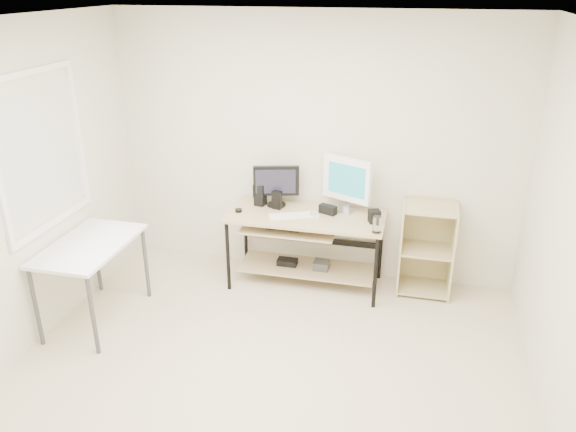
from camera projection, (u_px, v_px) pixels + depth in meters
The scene contains 16 objects.
room at pixel (238, 227), 3.74m from camera, with size 4.01×4.01×2.62m.
desk at pixel (304, 234), 5.46m from camera, with size 1.50×0.65×0.75m.
side_table at pixel (90, 252), 4.82m from camera, with size 0.60×1.00×0.75m.
shelf_unit at pixel (426, 248), 5.39m from camera, with size 0.50×0.40×0.90m.
black_monitor at pixel (276, 183), 5.50m from camera, with size 0.44×0.19×0.41m.
white_imac at pixel (347, 181), 5.33m from camera, with size 0.48×0.25×0.54m.
keyboard at pixel (294, 216), 5.33m from camera, with size 0.47×0.13×0.02m, color white.
mouse at pixel (313, 214), 5.34m from camera, with size 0.07×0.11×0.04m, color #A8A8AC.
center_speaker at pixel (328, 210), 5.38m from camera, with size 0.17×0.07×0.08m, color black.
speaker_left at pixel (260, 194), 5.56m from camera, with size 0.13×0.13×0.22m.
speaker_right at pixel (374, 216), 5.18m from camera, with size 0.10×0.10×0.12m, color black.
audio_controller at pixel (277, 200), 5.48m from camera, with size 0.09×0.06×0.18m, color black.
volume_puck at pixel (238, 210), 5.43m from camera, with size 0.07×0.07×0.03m, color black.
smartphone at pixel (376, 221), 5.22m from camera, with size 0.05×0.10×0.01m, color black.
coaster at pixel (376, 232), 4.99m from camera, with size 0.10×0.10×0.01m, color #8C623F.
drinking_glass at pixel (377, 224), 4.96m from camera, with size 0.07×0.07×0.15m, color white.
Camera 1 is at (0.99, -3.19, 2.85)m, focal length 35.00 mm.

